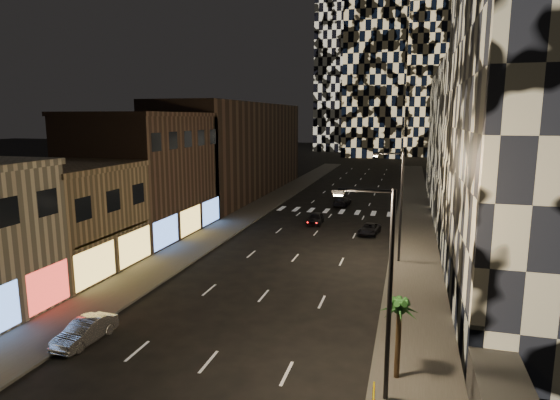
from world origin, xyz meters
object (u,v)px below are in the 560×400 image
Objects in this scene: car_dark_oncoming at (342,201)px; palm_tree at (399,312)px; car_dark_rightlane at (369,229)px; streetlight_near at (384,281)px; streetlight_far at (398,199)px; car_dark_midlane at (316,218)px; car_silver_parked at (85,331)px.

car_dark_oncoming is 1.16× the size of palm_tree.
car_dark_rightlane is 1.03× the size of palm_tree.
streetlight_near is 2.36× the size of palm_tree.
palm_tree is (0.65, -18.17, -2.06)m from streetlight_far.
car_dark_oncoming is (1.34, 11.87, -0.02)m from car_dark_midlane.
streetlight_near reaches higher than car_silver_parked.
streetlight_near is at bearing -90.00° from streetlight_far.
streetlight_near is 2.34× the size of car_silver_parked.
streetlight_near is at bearing -76.29° from car_dark_midlane.
car_dark_midlane is 11.95m from car_dark_oncoming.
car_dark_oncoming is at bearing 115.47° from car_dark_rightlane.
car_dark_oncoming reaches higher than car_silver_parked.
car_dark_oncoming is at bearing 81.29° from car_dark_midlane.
streetlight_far is 2.30× the size of car_dark_rightlane.
streetlight_near and streetlight_far have the same top height.
palm_tree is at bearing 70.61° from streetlight_near.
car_silver_parked is 31.67m from car_dark_midlane.
streetlight_far reaches higher than car_dark_rightlane.
streetlight_near is at bearing 0.04° from car_silver_parked.
car_dark_rightlane is (-2.93, 29.06, -4.81)m from streetlight_near.
car_dark_oncoming is 1.13× the size of car_dark_rightlane.
car_dark_rightlane is (6.27, -3.05, -0.12)m from car_dark_midlane.
streetlight_far is 2.34× the size of car_silver_parked.
streetlight_near is 44.93m from car_dark_oncoming.
car_silver_parked is (-15.55, -18.91, -4.72)m from streetlight_far.
car_dark_midlane is (6.36, 31.02, 0.03)m from car_silver_parked.
car_silver_parked is 0.98× the size of car_dark_rightlane.
streetlight_near reaches higher than palm_tree.
car_silver_parked is (-15.55, 1.09, -4.72)m from streetlight_near.
streetlight_far is at bearing 113.85° from car_dark_oncoming.
streetlight_far reaches higher than palm_tree.
streetlight_far is at bearing 90.00° from streetlight_near.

